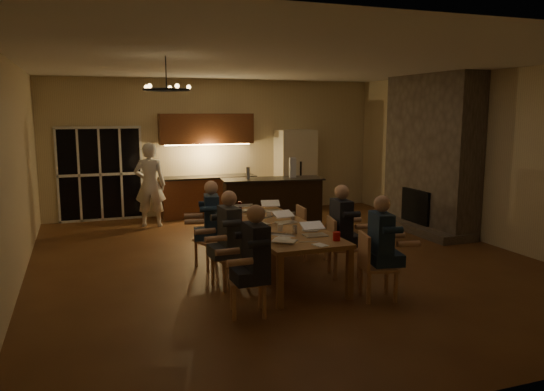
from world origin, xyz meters
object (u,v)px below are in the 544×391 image
Objects in this scene: person_right_mid at (341,230)px; can_cola at (240,205)px; person_left_mid at (230,239)px; laptop_d at (287,216)px; mug_back at (239,213)px; chair_left_near at (248,279)px; laptop_b at (315,228)px; bar_bottle at (248,173)px; laptop_c at (258,218)px; person_left_near at (256,262)px; person_right_near at (381,247)px; chandelier at (167,90)px; person_left_far at (212,224)px; chair_left_far at (211,240)px; chair_right_far at (312,232)px; can_right at (293,216)px; mug_front at (280,228)px; laptop_f at (271,205)px; redcup_mid at (239,217)px; dining_table at (275,248)px; can_silver at (295,230)px; mug_mid at (269,215)px; bar_blender at (293,167)px; bar_island at (272,204)px; standing_person at (150,185)px; plate_left at (283,239)px; plate_far at (283,213)px; refrigerator at (295,170)px; laptop_e at (241,205)px; redcup_near at (337,236)px; chair_right_near at (378,266)px; chair_right_mid at (344,247)px; plate_near at (310,230)px.

person_right_mid is 2.17m from can_cola.
person_right_mid is at bearing 85.49° from person_left_mid.
laptop_d is 3.20× the size of mug_back.
laptop_b reaches higher than chair_left_near.
laptop_c is at bearing -104.65° from bar_bottle.
person_left_near and person_right_near have the same top height.
chandelier is 2.00× the size of laptop_d.
person_left_far is 1.22m from laptop_d.
chair_left_far is at bearing -10.07° from person_left_far.
bar_bottle is (-0.38, 2.37, 0.76)m from chair_right_far.
can_right is at bearing 126.25° from chair_right_far.
mug_front is at bearing 85.97° from person_left_mid.
laptop_f is at bearing -46.17° from can_cola.
mug_front is 0.95m from redcup_mid.
laptop_c is (0.65, 1.56, 0.42)m from chair_left_near.
dining_table is at bearing -149.75° from can_right.
chandelier is 2.62m from can_silver.
laptop_d is at bearing -77.13° from can_cola.
redcup_mid is at bearing -171.97° from mug_mid.
can_silver is (-0.26, -1.71, -0.05)m from laptop_f.
bar_bottle reaches higher than chair_left_far.
bar_blender is at bearing -4.93° from bar_bottle.
chandelier reaches higher than can_right.
can_cola is at bearing -121.64° from bar_island.
mug_mid is at bearing 128.83° from standing_person.
bar_bottle reaches higher than plate_left.
person_left_near is 2.35m from mug_mid.
laptop_c is 3.20× the size of mug_front.
chair_right_far is at bearing -92.60° from bar_blender.
standing_person is 6.85× the size of plate_far.
refrigerator is 6.35m from person_right_near.
person_left_mid is 1.77m from laptop_e.
standing_person is 5.14m from laptop_b.
chair_right_far is 0.67m from can_right.
dining_table is 1.79m from chair_left_near.
plate_left is (0.07, -1.79, -0.04)m from mug_back.
bar_island is 0.83m from bar_bottle.
can_cola is 2.41m from plate_left.
dining_table is 0.90m from plate_far.
person_right_mid is 13.80× the size of mug_front.
refrigerator is 2.25× the size of chair_left_far.
plate_far is (0.49, 1.17, -0.04)m from mug_front.
can_silver is (-0.38, 0.55, 0.00)m from redcup_near.
chandelier is 5.34× the size of redcup_mid.
person_left_near reaches higher than chair_right_near.
laptop_e is (1.18, -2.80, -0.04)m from standing_person.
chair_right_mid is at bearing 82.80° from person_left_mid.
dining_table is 3.28m from bar_blender.
plate_near is at bearing 126.60° from standing_person.
laptop_b is 3.20× the size of mug_front.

